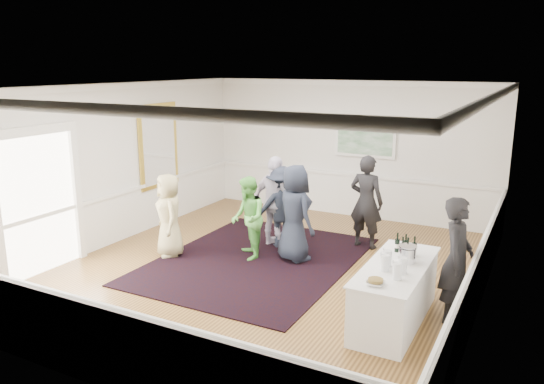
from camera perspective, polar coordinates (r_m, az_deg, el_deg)
The scene contains 23 objects.
floor at distance 9.51m, azimuth -0.34°, elevation -8.34°, with size 8.00×8.00×0.00m, color olive.
ceiling at distance 8.83m, azimuth -0.37°, elevation 11.30°, with size 7.00×8.00×0.02m, color white.
wall_left at distance 11.09m, azimuth -16.52°, elevation 2.90°, with size 0.02×8.00×3.20m, color white.
wall_right at distance 8.04m, azimuth 22.21°, elevation -1.50°, with size 0.02×8.00×3.20m, color white.
wall_back at distance 12.64m, azimuth 8.27°, elevation 4.59°, with size 7.00×0.02×3.20m, color white.
wall_front at distance 5.95m, azimuth -18.97°, elevation -6.37°, with size 7.00×0.02×3.20m, color white.
wainscoting at distance 9.33m, azimuth -0.34°, elevation -5.49°, with size 7.00×8.00×1.00m, color white, non-canonical shape.
mirror at distance 11.98m, azimuth -12.10°, elevation 4.89°, with size 0.05×1.25×1.85m.
doorway at distance 9.85m, azimuth -23.89°, elevation -0.11°, with size 0.10×1.78×2.56m.
landscape_painting at distance 12.44m, azimuth 9.95°, elevation 5.21°, with size 1.44×0.06×0.66m.
area_rug at distance 9.92m, azimuth -1.70°, elevation -7.33°, with size 3.35×4.39×0.02m, color black.
serving_table at distance 7.76m, azimuth 13.09°, elevation -10.57°, with size 0.80×2.09×0.85m.
bartender at distance 7.88m, azimuth 19.24°, elevation -6.91°, with size 0.65×0.43×1.80m, color black.
guest_tan at distance 10.13m, azimuth -11.02°, elevation -2.47°, with size 0.77×0.50×1.58m, color tan.
guest_green at distance 9.82m, azimuth -2.61°, elevation -2.83°, with size 0.76×0.59×1.55m, color #5EBB4A.
guest_lilac at distance 10.43m, azimuth 0.38°, elevation -1.07°, with size 1.07×0.44×1.82m, color silver.
guest_dark_a at distance 10.43m, azimuth 0.98°, elevation -1.62°, with size 1.05×0.60×1.63m, color black.
guest_dark_b at distance 10.52m, azimuth 10.10°, elevation -1.05°, with size 0.68×0.44×1.86m, color black.
guest_navy at distance 9.69m, azimuth 2.47°, elevation -2.30°, with size 0.88×0.57×1.80m, color black.
wine_bottles at distance 7.97m, azimuth 14.17°, elevation -5.51°, with size 0.34×0.22×0.31m.
juice_pitchers at distance 7.30m, azimuth 12.88°, elevation -7.54°, with size 0.37×0.51×0.24m.
ice_bucket at distance 7.69m, azimuth 14.36°, elevation -6.55°, with size 0.26×0.26×0.24m, color silver.
nut_bowl at distance 6.89m, azimuth 11.08°, elevation -9.48°, with size 0.24×0.24×0.08m.
Camera 1 is at (4.17, -7.77, 3.56)m, focal length 35.00 mm.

